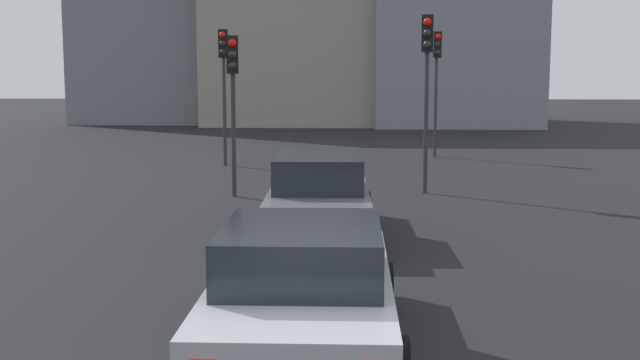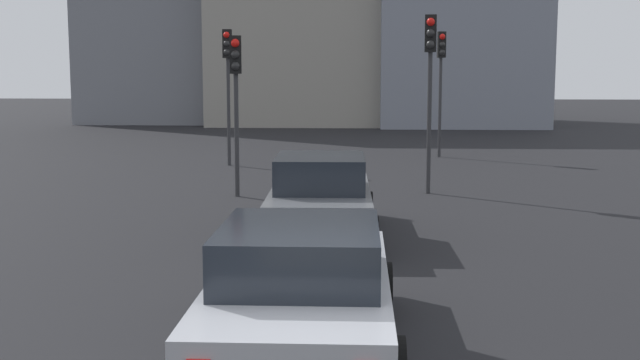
# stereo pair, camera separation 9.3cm
# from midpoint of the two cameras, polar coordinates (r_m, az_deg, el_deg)

# --- Properties ---
(car_grey_lead) EXTENTS (4.51, 2.09, 1.53)m
(car_grey_lead) POSITION_cam_midpoint_polar(r_m,az_deg,el_deg) (14.94, -0.25, -1.24)
(car_grey_lead) COLOR slate
(car_grey_lead) RESTS_ON ground_plane
(car_silver_second) EXTENTS (4.72, 2.13, 1.44)m
(car_silver_second) POSITION_cam_midpoint_polar(r_m,az_deg,el_deg) (8.94, -1.51, -7.61)
(car_silver_second) COLOR #A8AAB2
(car_silver_second) RESTS_ON ground_plane
(traffic_light_near_left) EXTENTS (0.32, 0.29, 4.34)m
(traffic_light_near_left) POSITION_cam_midpoint_polar(r_m,az_deg,el_deg) (26.25, -6.88, 7.77)
(traffic_light_near_left) COLOR #2D2D30
(traffic_light_near_left) RESTS_ON ground_plane
(traffic_light_near_right) EXTENTS (0.33, 0.30, 4.39)m
(traffic_light_near_right) POSITION_cam_midpoint_polar(r_m,az_deg,el_deg) (28.97, 8.09, 7.80)
(traffic_light_near_right) COLOR #2D2D30
(traffic_light_near_right) RESTS_ON ground_plane
(traffic_light_far_left) EXTENTS (0.32, 0.30, 4.40)m
(traffic_light_far_left) POSITION_cam_midpoint_polar(r_m,az_deg,el_deg) (20.25, 7.37, 7.90)
(traffic_light_far_left) COLOR #2D2D30
(traffic_light_far_left) RESTS_ON ground_plane
(traffic_light_far_right) EXTENTS (0.33, 0.30, 3.88)m
(traffic_light_far_right) POSITION_cam_midpoint_polar(r_m,az_deg,el_deg) (19.67, -6.27, 6.88)
(traffic_light_far_right) COLOR #2D2D30
(traffic_light_far_right) RESTS_ON ground_plane
(building_facade_left) EXTENTS (9.64, 8.87, 13.99)m
(building_facade_left) POSITION_cam_midpoint_polar(r_m,az_deg,el_deg) (47.56, 9.23, 12.36)
(building_facade_left) COLOR gray
(building_facade_left) RESTS_ON ground_plane
(building_facade_center) EXTENTS (14.46, 11.71, 13.33)m
(building_facade_center) POSITION_cam_midpoint_polar(r_m,az_deg,el_deg) (50.51, -0.48, 11.80)
(building_facade_center) COLOR gray
(building_facade_center) RESTS_ON ground_plane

